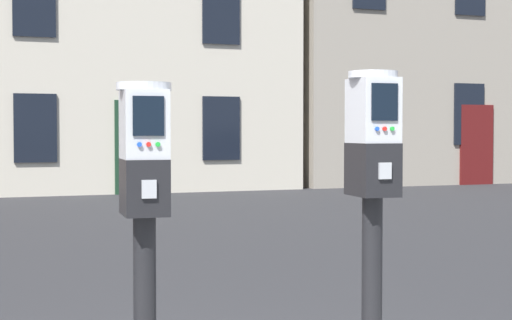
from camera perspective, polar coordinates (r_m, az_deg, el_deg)
parking_meter_near_kerb at (r=3.19m, az=-7.93°, el=-2.75°), size 0.23×0.26×1.47m
parking_meter_twin_adjacent at (r=3.55m, az=8.27°, el=-1.48°), size 0.23×0.26×1.54m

